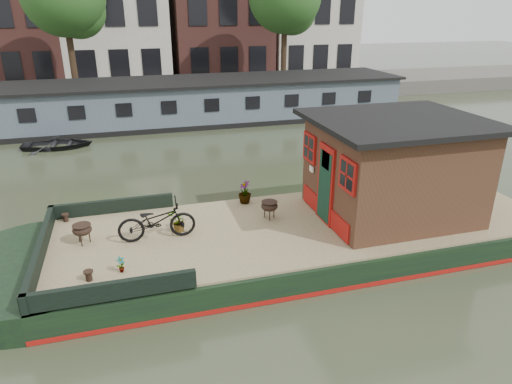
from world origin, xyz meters
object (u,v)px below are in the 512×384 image
object	(u,v)px
bicycle	(157,221)
brazier_rear	(83,234)
cabin	(393,167)
dinghy	(57,141)
brazier_front	(269,210)

from	to	relation	value
bicycle	brazier_rear	size ratio (longest dim) A/B	3.76
cabin	bicycle	xyz separation A→B (m)	(-5.71, 0.18, -0.78)
dinghy	brazier_rear	bearing A→B (deg)	-166.48
bicycle	brazier_front	distance (m)	2.75
brazier_front	brazier_rear	bearing A→B (deg)	-178.78
brazier_front	brazier_rear	size ratio (longest dim) A/B	0.99
bicycle	brazier_rear	distance (m)	1.62
cabin	brazier_rear	xyz separation A→B (m)	(-7.30, 0.41, -1.00)
bicycle	dinghy	distance (m)	11.17
brazier_rear	dinghy	xyz separation A→B (m)	(-1.71, 10.41, -0.59)
dinghy	cabin	bearing A→B (deg)	-136.02
cabin	dinghy	world-z (taller)	cabin
cabin	brazier_rear	distance (m)	7.38
bicycle	dinghy	size ratio (longest dim) A/B	0.61
dinghy	brazier_front	bearing A→B (deg)	-145.53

